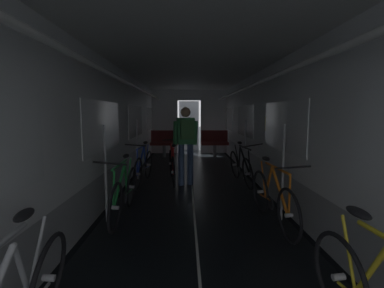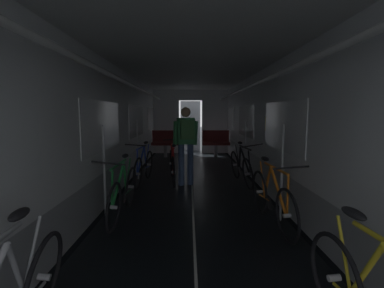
{
  "view_description": "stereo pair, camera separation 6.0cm",
  "coord_description": "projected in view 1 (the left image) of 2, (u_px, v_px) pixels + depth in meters",
  "views": [
    {
      "loc": [
        -0.13,
        -1.8,
        1.56
      ],
      "look_at": [
        0.0,
        3.93,
        0.92
      ],
      "focal_mm": 26.0,
      "sensor_mm": 36.0,
      "label": 1
    },
    {
      "loc": [
        -0.07,
        -1.8,
        1.56
      ],
      "look_at": [
        0.0,
        3.93,
        0.92
      ],
      "focal_mm": 26.0,
      "sensor_mm": 36.0,
      "label": 2
    }
  ],
  "objects": [
    {
      "name": "bicycle_green",
      "position": [
        124.0,
        193.0,
        4.14
      ],
      "size": [
        0.44,
        1.69,
        0.95
      ],
      "color": "black",
      "rests_on": "ground"
    },
    {
      "name": "bicycle_orange",
      "position": [
        273.0,
        198.0,
        3.86
      ],
      "size": [
        0.44,
        1.69,
        0.94
      ],
      "color": "black",
      "rests_on": "ground"
    },
    {
      "name": "bench_seat_far_right",
      "position": [
        214.0,
        141.0,
        9.95
      ],
      "size": [
        0.98,
        0.51,
        0.95
      ],
      "color": "gray",
      "rests_on": "ground"
    },
    {
      "name": "bicycle_red_in_aisle",
      "position": [
        172.0,
        165.0,
        6.28
      ],
      "size": [
        0.44,
        1.69,
        0.94
      ],
      "color": "black",
      "rests_on": "ground"
    },
    {
      "name": "person_cyclist_aisle",
      "position": [
        186.0,
        139.0,
        5.95
      ],
      "size": [
        0.56,
        0.44,
        1.69
      ],
      "color": "#384C75",
      "rests_on": "ground"
    },
    {
      "name": "train_car_shell",
      "position": [
        192.0,
        106.0,
        5.36
      ],
      "size": [
        3.14,
        12.34,
        2.57
      ],
      "color": "black",
      "rests_on": "ground"
    },
    {
      "name": "bicycle_black",
      "position": [
        241.0,
        167.0,
        6.15
      ],
      "size": [
        0.49,
        1.69,
        0.96
      ],
      "color": "black",
      "rests_on": "ground"
    },
    {
      "name": "bench_seat_far_left",
      "position": [
        164.0,
        141.0,
        9.91
      ],
      "size": [
        0.98,
        0.51,
        0.95
      ],
      "color": "gray",
      "rests_on": "ground"
    },
    {
      "name": "bicycle_blue",
      "position": [
        143.0,
        167.0,
        6.14
      ],
      "size": [
        0.44,
        1.69,
        0.95
      ],
      "color": "black",
      "rests_on": "ground"
    }
  ]
}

